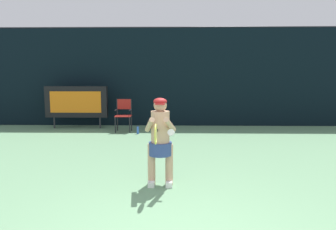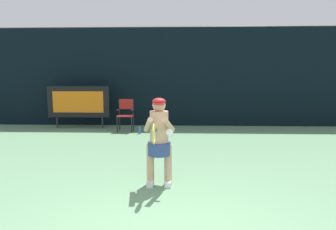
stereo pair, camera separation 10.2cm
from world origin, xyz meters
TOP-DOWN VIEW (x-y plane):
  - backdrop_screen at (0.00, 8.50)m, footprint 18.00×0.12m
  - scoreboard at (-3.50, 7.76)m, footprint 2.20×0.21m
  - umpire_chair at (-1.73, 7.18)m, footprint 0.52×0.44m
  - water_bottle at (-1.21, 6.74)m, footprint 0.07×0.07m
  - tennis_player at (-0.26, 2.10)m, footprint 0.54×0.62m
  - tennis_racket at (-0.30, 1.62)m, footprint 0.03×0.60m

SIDE VIEW (x-z plane):
  - water_bottle at x=-1.21m, z-range -0.01..0.26m
  - umpire_chair at x=-1.73m, z-range 0.08..1.16m
  - tennis_player at x=-0.26m, z-range 0.07..1.56m
  - scoreboard at x=-3.50m, z-range 0.20..1.70m
  - tennis_racket at x=-0.30m, z-range 0.82..1.13m
  - backdrop_screen at x=0.00m, z-range -0.02..3.64m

